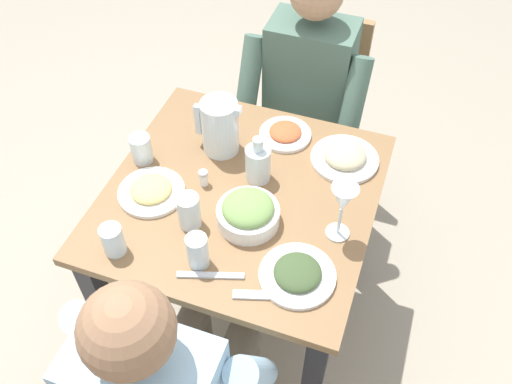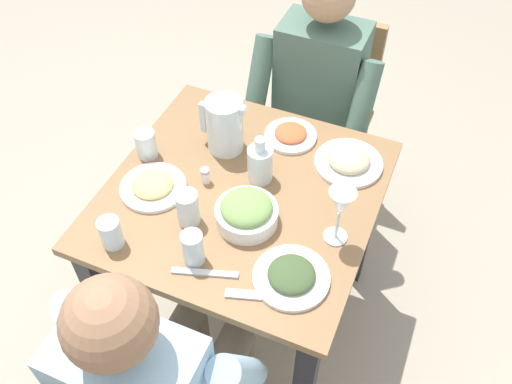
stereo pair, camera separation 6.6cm
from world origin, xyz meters
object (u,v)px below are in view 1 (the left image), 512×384
object	(u,v)px
diner_far	(174,380)
oil_carafe	(258,165)
dining_table	(242,221)
water_glass_far_right	(189,211)
salt_shaker	(203,178)
salad_bowl	(248,212)
water_glass_center	(141,149)
plate_fries	(151,190)
water_glass_far_left	(113,240)
water_glass_near_right	(198,251)
plate_beans	(345,157)
plate_rice_curry	(285,133)
diner_near	(301,108)
plate_dolmas	(297,274)
water_pitcher	(220,126)
wine_glass	(343,202)
chair_near	(312,106)

from	to	relation	value
diner_far	oil_carafe	bearing A→B (deg)	-89.96
oil_carafe	dining_table	bearing A→B (deg)	70.01
water_glass_far_right	salt_shaker	distance (m)	0.16
salad_bowl	water_glass_center	distance (m)	0.43
plate_fries	salt_shaker	bearing A→B (deg)	-146.00
plate_fries	water_glass_far_left	xyz separation A→B (m)	(-0.00, 0.23, 0.03)
dining_table	water_glass_near_right	world-z (taller)	water_glass_near_right
water_glass_far_left	water_glass_near_right	world-z (taller)	water_glass_near_right
water_glass_near_right	plate_fries	bearing A→B (deg)	-37.84
plate_beans	plate_fries	bearing A→B (deg)	32.74
salt_shaker	water_glass_far_left	bearing A→B (deg)	67.00
plate_rice_curry	oil_carafe	distance (m)	0.22
water_glass_far_left	water_glass_center	bearing A→B (deg)	-74.96
diner_near	plate_dolmas	world-z (taller)	diner_near
diner_near	diner_far	distance (m)	1.15
water_pitcher	wine_glass	distance (m)	0.50
dining_table	diner_near	bearing A→B (deg)	-93.25
plate_beans	oil_carafe	xyz separation A→B (m)	(0.24, 0.16, 0.04)
plate_beans	plate_fries	world-z (taller)	plate_beans
salad_bowl	plate_rice_curry	size ratio (longest dim) A/B	1.05
diner_near	water_glass_center	size ratio (longest dim) A/B	12.27
dining_table	water_glass_far_right	distance (m)	0.28
plate_dolmas	wine_glass	distance (m)	0.23
salad_bowl	water_glass_far_right	size ratio (longest dim) A/B	1.64
water_glass_near_right	wine_glass	xyz separation A→B (m)	(-0.34, -0.23, 0.09)
diner_near	plate_fries	size ratio (longest dim) A/B	5.71
water_glass_far_right	water_glass_far_left	xyz separation A→B (m)	(0.16, 0.16, -0.01)
plate_fries	wine_glass	distance (m)	0.59
chair_near	diner_far	xyz separation A→B (m)	(0.00, 1.35, 0.15)
water_glass_near_right	oil_carafe	size ratio (longest dim) A/B	0.66
wine_glass	water_glass_far_right	bearing A→B (deg)	14.67
plate_rice_curry	plate_dolmas	size ratio (longest dim) A/B	0.84
dining_table	plate_fries	world-z (taller)	plate_fries
chair_near	water_glass_far_right	xyz separation A→B (m)	(0.13, 0.94, 0.31)
water_pitcher	water_glass_center	xyz separation A→B (m)	(0.22, 0.13, -0.05)
plate_beans	water_glass_center	xyz separation A→B (m)	(0.62, 0.21, 0.03)
plate_beans	wine_glass	distance (m)	0.33
water_glass_far_right	oil_carafe	distance (m)	0.27
salad_bowl	water_glass_far_right	distance (m)	0.17
chair_near	salt_shaker	xyz separation A→B (m)	(0.15, 0.78, 0.28)
water_glass_center	wine_glass	xyz separation A→B (m)	(-0.67, 0.08, 0.09)
water_glass_far_right	salt_shaker	world-z (taller)	water_glass_far_right
plate_fries	plate_dolmas	world-z (taller)	same
dining_table	plate_fries	bearing A→B (deg)	20.66
water_pitcher	wine_glass	world-z (taller)	wine_glass
water_pitcher	salt_shaker	bearing A→B (deg)	93.26
wine_glass	salad_bowl	bearing A→B (deg)	9.85
plate_fries	salt_shaker	size ratio (longest dim) A/B	3.82
plate_beans	plate_dolmas	distance (m)	0.48
plate_fries	wine_glass	world-z (taller)	wine_glass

